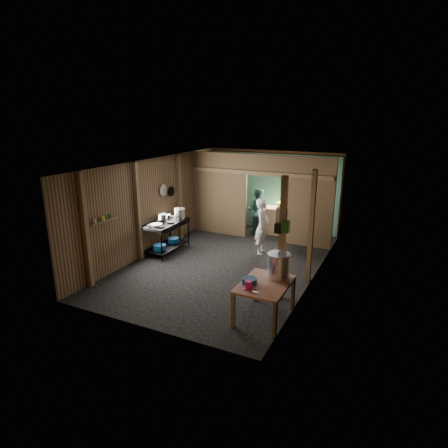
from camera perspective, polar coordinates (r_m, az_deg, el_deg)
The scene contains 42 objects.
floor at distance 10.02m, azimuth 0.50°, elevation -5.75°, with size 4.50×7.00×0.00m, color black.
ceiling at distance 9.36m, azimuth 0.54°, elevation 9.16°, with size 4.50×7.00×0.00m, color #313130.
wall_back at distance 12.78m, azimuth 7.29°, elevation 5.07°, with size 4.50×0.00×2.60m, color brown.
wall_front at distance 6.77m, azimuth -12.34°, elevation -5.46°, with size 4.50×0.00×2.60m, color brown.
wall_left at distance 10.74m, azimuth -10.40°, elevation 2.77°, with size 0.00×7.00×2.60m, color brown.
wall_right at distance 8.92m, azimuth 13.70°, elevation -0.22°, with size 0.00×7.00×2.60m, color brown.
partition_left at distance 12.10m, azimuth -0.68°, elevation 4.56°, with size 1.85×0.10×2.60m, color brown.
partition_right at distance 11.14m, azimuth 12.80°, elevation 3.12°, with size 1.35×0.10×2.60m, color brown.
partition_header at distance 11.32m, azimuth 6.53°, elevation 8.78°, with size 1.30×0.10×0.60m, color brown.
turquoise_panel at distance 12.73m, azimuth 7.20°, elevation 4.80°, with size 4.40×0.06×2.50m, color #5DA7A5.
back_counter at distance 12.38m, azimuth 7.64°, elevation 0.52°, with size 1.20×0.50×0.85m, color #8A7550.
wall_clock at distance 12.51m, azimuth 8.33°, elevation 7.57°, with size 0.20×0.20×0.03m, color beige.
post_left_a at distance 8.81m, azimuth -19.98°, elevation -0.96°, with size 0.10×0.12×2.60m, color #8A7550.
post_left_b at distance 10.08m, azimuth -12.74°, elevation 1.75°, with size 0.10×0.12×2.60m, color #8A7550.
post_left_c at distance 11.66m, azimuth -6.66°, elevation 4.01°, with size 0.10×0.12×2.60m, color #8A7550.
post_right at distance 8.74m, azimuth 12.96°, elevation -0.50°, with size 0.10×0.12×2.60m, color #8A7550.
post_free at distance 7.81m, azimuth 8.73°, elevation -2.31°, with size 0.12×0.12×2.60m, color #8A7550.
cross_beam at distance 11.40m, azimuth 5.21°, elevation 7.60°, with size 4.40×0.12×0.12m, color #8A7550.
pan_lid_big at distance 10.96m, azimuth -9.10°, elevation 4.98°, with size 0.34×0.34×0.03m, color gray.
pan_lid_small at distance 11.30m, azimuth -7.92°, elevation 4.86°, with size 0.30×0.30×0.03m, color black.
wall_shelf at distance 9.10m, azimuth -17.69°, elevation 0.45°, with size 0.14×0.80×0.03m, color #8A7550.
jar_white at distance 8.91m, azimuth -18.82°, elevation 0.45°, with size 0.07×0.07×0.10m, color beige.
jar_yellow at distance 9.08m, azimuth -17.72°, elevation 0.84°, with size 0.08×0.08×0.10m, color gold.
jar_green at distance 9.23m, azimuth -16.80°, elevation 1.17°, with size 0.06×0.06×0.10m, color #184B13.
bag_white at distance 7.75m, azimuth 8.71°, elevation 1.28°, with size 0.22×0.15×0.32m, color beige.
bag_green at distance 7.64m, azimuth 9.19°, elevation -0.38°, with size 0.16×0.12×0.24m, color #184B13.
bag_black at distance 7.68m, azimuth 8.13°, elevation -0.64°, with size 0.14×0.10×0.20m, color black.
gas_range at distance 10.74m, azimuth -8.68°, elevation -1.94°, with size 0.76×1.48×0.87m, color black, non-canonical shape.
prep_table at distance 7.38m, azimuth 6.08°, elevation -11.33°, with size 0.88×1.21×0.71m, color tan, non-canonical shape.
stove_pot_large at distance 10.87m, azimuth -6.63°, elevation 1.52°, with size 0.31×0.31×0.32m, color silver, non-canonical shape.
stove_pot_med at distance 10.76m, azimuth -9.25°, elevation 0.96°, with size 0.23×0.23×0.21m, color silver, non-canonical shape.
stove_saucepan at distance 11.00m, azimuth -8.36°, elevation 1.16°, with size 0.16×0.16×0.10m, color silver.
frying_pan at distance 10.28m, azimuth -10.09°, elevation -0.14°, with size 0.32×0.54×0.07m, color gray, non-canonical shape.
blue_tub_front at distance 10.55m, azimuth -9.61°, elevation -3.44°, with size 0.34×0.34×0.14m, color navy.
blue_tub_back at distance 11.08m, azimuth -7.59°, elevation -2.41°, with size 0.33×0.33×0.13m, color navy.
stock_pot at distance 7.39m, azimuth 8.18°, elevation -6.27°, with size 0.44×0.44×0.51m, color silver, non-canonical shape.
wash_basin at distance 7.16m, azimuth 3.83°, elevation -8.50°, with size 0.29×0.29×0.11m, color navy.
pink_bucket at distance 6.93m, azimuth 3.71°, elevation -9.12°, with size 0.13×0.13×0.16m, color #DC0F78.
knife at distance 6.89m, azimuth 3.98°, elevation -9.98°, with size 0.30×0.04×0.01m, color silver.
yellow_tub at distance 12.18m, azimuth 8.81°, elevation 2.76°, with size 0.36×0.36×0.20m, color gold.
cook at distance 10.47m, azimuth 5.77°, elevation -0.34°, with size 0.57×0.37×1.56m, color white.
worker_back at distance 12.28m, azimuth 5.02°, elevation 1.96°, with size 0.71×0.55×1.46m, color #386E68.
Camera 1 is at (3.98, -8.39, 3.77)m, focal length 30.50 mm.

